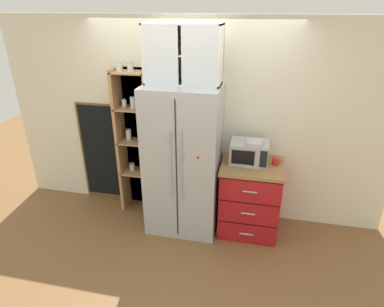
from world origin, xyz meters
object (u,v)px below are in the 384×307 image
at_px(mug_red, 276,161).
at_px(chalkboard_menu, 102,153).
at_px(microwave, 249,152).
at_px(coffee_maker, 254,152).
at_px(mug_charcoal, 253,163).
at_px(bottle_cobalt, 253,156).
at_px(refrigerator, 184,160).

bearing_deg(mug_red, chalkboard_menu, 174.20).
bearing_deg(microwave, coffee_maker, -37.76).
bearing_deg(microwave, chalkboard_menu, 173.31).
xyz_separation_m(mug_charcoal, bottle_cobalt, (-0.00, 0.05, 0.07)).
distance_m(refrigerator, coffee_maker, 0.84).
height_order(coffee_maker, mug_charcoal, coffee_maker).
distance_m(coffee_maker, mug_charcoal, 0.14).
height_order(coffee_maker, chalkboard_menu, chalkboard_menu).
height_order(refrigerator, mug_red, refrigerator).
distance_m(microwave, mug_red, 0.33).
bearing_deg(coffee_maker, mug_charcoal, -88.65).
distance_m(coffee_maker, mug_red, 0.29).
xyz_separation_m(mug_red, chalkboard_menu, (-2.36, 0.24, -0.24)).
distance_m(mug_charcoal, chalkboard_menu, 2.15).
height_order(refrigerator, mug_charcoal, refrigerator).
relative_size(refrigerator, mug_red, 15.75).
bearing_deg(microwave, bottle_cobalt, -54.11).
bearing_deg(bottle_cobalt, coffee_maker, 90.00).
height_order(mug_charcoal, bottle_cobalt, bottle_cobalt).
bearing_deg(mug_charcoal, coffee_maker, 91.35).
height_order(bottle_cobalt, chalkboard_menu, chalkboard_menu).
height_order(microwave, mug_charcoal, microwave).
relative_size(refrigerator, bottle_cobalt, 6.89).
relative_size(mug_red, bottle_cobalt, 0.44).
bearing_deg(coffee_maker, mug_red, 9.14).
relative_size(mug_red, chalkboard_menu, 0.08).
xyz_separation_m(refrigerator, microwave, (0.77, 0.09, 0.13)).
relative_size(bottle_cobalt, chalkboard_menu, 0.18).
distance_m(refrigerator, mug_red, 1.09).
bearing_deg(chalkboard_menu, bottle_cobalt, -8.53).
height_order(coffee_maker, bottle_cobalt, coffee_maker).
bearing_deg(mug_red, mug_charcoal, -154.12).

